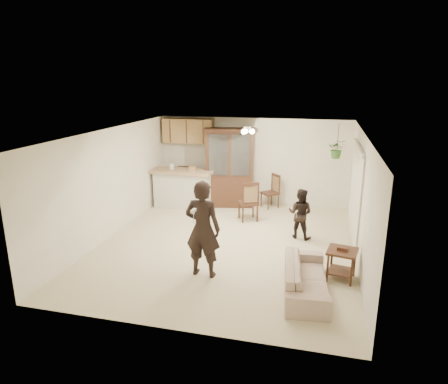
% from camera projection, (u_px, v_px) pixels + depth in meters
% --- Properties ---
extents(floor, '(6.50, 6.50, 0.00)m').
position_uv_depth(floor, '(227.00, 244.00, 8.91)').
color(floor, beige).
rests_on(floor, ground).
extents(ceiling, '(5.50, 6.50, 0.02)m').
position_uv_depth(ceiling, '(227.00, 132.00, 8.23)').
color(ceiling, white).
rests_on(ceiling, wall_back).
extents(wall_back, '(5.50, 0.02, 2.50)m').
position_uv_depth(wall_back, '(253.00, 161.00, 11.60)').
color(wall_back, white).
rests_on(wall_back, ground).
extents(wall_front, '(5.50, 0.02, 2.50)m').
position_uv_depth(wall_front, '(172.00, 252.00, 5.54)').
color(wall_front, white).
rests_on(wall_front, ground).
extents(wall_left, '(0.02, 6.50, 2.50)m').
position_uv_depth(wall_left, '(111.00, 183.00, 9.21)').
color(wall_left, white).
rests_on(wall_left, ground).
extents(wall_right, '(0.02, 6.50, 2.50)m').
position_uv_depth(wall_right, '(361.00, 200.00, 7.93)').
color(wall_right, white).
rests_on(wall_right, ground).
extents(breakfast_bar, '(1.60, 0.55, 1.00)m').
position_uv_depth(breakfast_bar, '(183.00, 190.00, 11.40)').
color(breakfast_bar, silver).
rests_on(breakfast_bar, floor).
extents(bar_top, '(1.75, 0.70, 0.08)m').
position_uv_depth(bar_top, '(183.00, 171.00, 11.25)').
color(bar_top, tan).
rests_on(bar_top, breakfast_bar).
extents(upper_cabinets, '(1.50, 0.34, 0.70)m').
position_uv_depth(upper_cabinets, '(188.00, 131.00, 11.64)').
color(upper_cabinets, olive).
rests_on(upper_cabinets, wall_back).
extents(vertical_blinds, '(0.06, 2.30, 2.10)m').
position_uv_depth(vertical_blinds, '(355.00, 195.00, 8.82)').
color(vertical_blinds, silver).
rests_on(vertical_blinds, wall_right).
extents(ceiling_fixture, '(0.36, 0.36, 0.20)m').
position_uv_depth(ceiling_fixture, '(247.00, 131.00, 9.33)').
color(ceiling_fixture, beige).
rests_on(ceiling_fixture, ceiling).
extents(hanging_plant, '(0.43, 0.37, 0.48)m').
position_uv_depth(hanging_plant, '(337.00, 149.00, 10.11)').
color(hanging_plant, '#2E6227').
rests_on(hanging_plant, ceiling).
extents(plant_cord, '(0.01, 0.01, 0.65)m').
position_uv_depth(plant_cord, '(338.00, 136.00, 10.02)').
color(plant_cord, black).
rests_on(plant_cord, ceiling).
extents(sofa, '(0.91, 1.94, 0.73)m').
position_uv_depth(sofa, '(306.00, 272.00, 6.85)').
color(sofa, beige).
rests_on(sofa, floor).
extents(adult, '(0.68, 0.47, 1.80)m').
position_uv_depth(adult, '(203.00, 230.00, 7.30)').
color(adult, black).
rests_on(adult, floor).
extents(child, '(0.76, 0.66, 1.35)m').
position_uv_depth(child, '(300.00, 210.00, 9.12)').
color(child, black).
rests_on(child, floor).
extents(china_hutch, '(1.51, 0.84, 2.24)m').
position_uv_depth(china_hutch, '(229.00, 168.00, 11.36)').
color(china_hutch, '#331C12').
rests_on(china_hutch, floor).
extents(side_table, '(0.61, 0.61, 0.64)m').
position_uv_depth(side_table, '(341.00, 264.00, 7.30)').
color(side_table, '#331C12').
rests_on(side_table, floor).
extents(chair_bar, '(0.53, 0.53, 1.03)m').
position_uv_depth(chair_bar, '(184.00, 192.00, 12.01)').
color(chair_bar, '#331C12').
rests_on(chair_bar, floor).
extents(chair_hutch_left, '(0.60, 0.60, 0.96)m').
position_uv_depth(chair_hutch_left, '(270.00, 198.00, 11.42)').
color(chair_hutch_left, '#331C12').
rests_on(chair_hutch_left, floor).
extents(chair_hutch_right, '(0.63, 0.63, 1.06)m').
position_uv_depth(chair_hutch_right, '(248.00, 209.00, 10.38)').
color(chair_hutch_right, '#331C12').
rests_on(chair_hutch_right, floor).
extents(controller_adult, '(0.06, 0.16, 0.05)m').
position_uv_depth(controller_adult, '(193.00, 211.00, 6.77)').
color(controller_adult, silver).
rests_on(controller_adult, adult).
extents(controller_child, '(0.06, 0.11, 0.03)m').
position_uv_depth(controller_child, '(297.00, 211.00, 8.88)').
color(controller_child, silver).
rests_on(controller_child, child).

